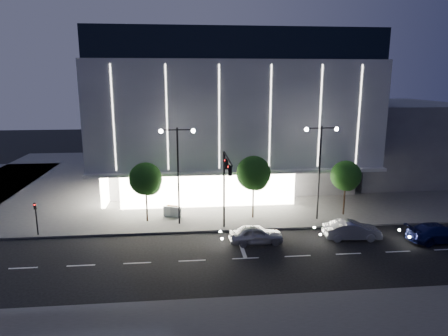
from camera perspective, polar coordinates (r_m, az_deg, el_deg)
ground at (r=31.84m, az=-0.96°, el=-11.78°), size 160.00×160.00×0.00m
sidewalk_museum at (r=54.98m, az=2.18°, el=-1.14°), size 70.00×40.00×0.15m
museum at (r=51.62m, az=0.28°, el=8.32°), size 30.00×25.80×18.00m
annex_building at (r=60.56m, az=22.36°, el=3.95°), size 16.00×20.00×10.00m
traffic_mast at (r=33.41m, az=0.25°, el=-1.45°), size 0.33×5.89×7.07m
street_lamp_west at (r=35.64m, az=-6.60°, el=0.89°), size 3.16×0.36×9.00m
street_lamp_east at (r=37.71m, az=13.56°, el=1.27°), size 3.16×0.36×9.00m
ped_signal_far at (r=37.45m, az=-25.26°, el=-6.13°), size 0.22×0.24×3.00m
tree_left at (r=37.24m, az=-11.09°, el=-1.79°), size 3.02×3.02×5.72m
tree_mid at (r=37.53m, az=4.27°, el=-1.00°), size 3.25×3.25×6.15m
tree_right at (r=40.15m, az=17.02°, el=-1.28°), size 2.91×2.91×5.51m
car_lead at (r=33.07m, az=4.62°, el=-9.44°), size 4.46×1.91×1.50m
car_second at (r=35.42m, az=17.79°, el=-8.46°), size 4.81×1.93×1.55m
car_third at (r=37.66m, az=28.23°, el=-8.15°), size 5.40×2.59×1.52m
barrier_a at (r=39.30m, az=-7.38°, el=-6.03°), size 1.12×0.63×1.00m
barrier_b at (r=39.10m, az=-7.84°, el=-6.14°), size 1.13×0.46×1.00m
barrier_d at (r=38.81m, az=-6.85°, el=-6.26°), size 1.11×0.64×1.00m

